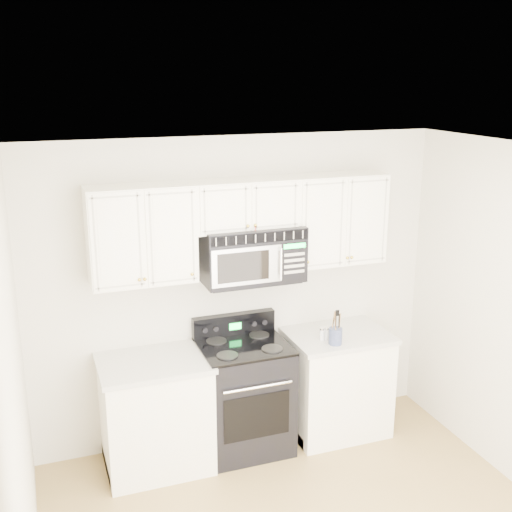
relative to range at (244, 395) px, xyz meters
name	(u,v)px	position (x,y,z in m)	size (l,w,h in m)	color
room	(330,380)	(0.05, -1.45, 0.82)	(3.51, 3.51, 2.61)	olive
base_cabinet_left	(156,417)	(-0.75, -0.01, -0.06)	(0.86, 0.65, 0.92)	white
base_cabinet_right	(336,385)	(0.85, -0.01, -0.06)	(0.86, 0.65, 0.92)	white
range	(244,395)	(0.00, 0.00, 0.00)	(0.72, 0.66, 1.11)	black
upper_cabinets	(244,221)	(0.05, 0.14, 1.45)	(2.44, 0.37, 0.75)	white
microwave	(252,254)	(0.11, 0.09, 1.19)	(0.81, 0.46, 0.45)	black
utensil_crock	(335,335)	(0.73, -0.21, 0.51)	(0.11, 0.11, 0.30)	#414C71
shaker_salt	(322,334)	(0.66, -0.10, 0.49)	(0.05, 0.05, 0.11)	silver
shaker_pepper	(327,333)	(0.70, -0.10, 0.49)	(0.05, 0.05, 0.11)	silver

